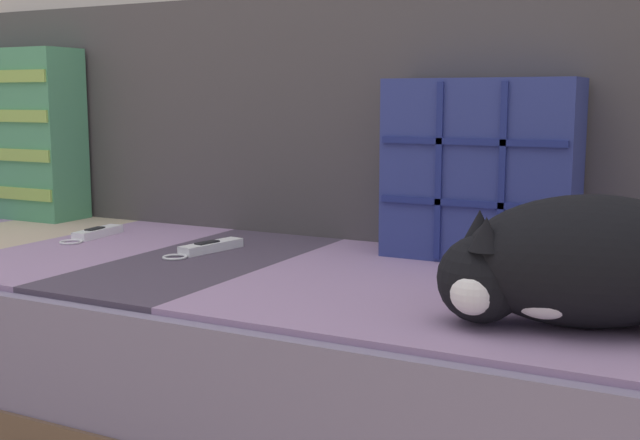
# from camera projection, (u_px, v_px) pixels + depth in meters

# --- Properties ---
(couch) EXTENTS (2.16, 0.83, 0.36)m
(couch) POSITION_uv_depth(u_px,v_px,m) (220.00, 344.00, 1.62)
(couch) COLOR brown
(couch) RESTS_ON ground_plane
(sofa_backrest) EXTENTS (2.12, 0.14, 0.54)m
(sofa_backrest) POSITION_uv_depth(u_px,v_px,m) (301.00, 116.00, 1.86)
(sofa_backrest) COLOR #474242
(sofa_backrest) RESTS_ON couch
(throw_pillow_quilted) EXTENTS (0.36, 0.14, 0.35)m
(throw_pillow_quilted) POSITION_uv_depth(u_px,v_px,m) (480.00, 170.00, 1.53)
(throw_pillow_quilted) COLOR navy
(throw_pillow_quilted) RESTS_ON couch
(throw_pillow_striped) EXTENTS (0.42, 0.14, 0.43)m
(throw_pillow_striped) POSITION_uv_depth(u_px,v_px,m) (11.00, 134.00, 2.10)
(throw_pillow_striped) COLOR #4C9366
(throw_pillow_striped) RESTS_ON couch
(sleeping_cat) EXTENTS (0.40, 0.32, 0.18)m
(sleeping_cat) POSITION_uv_depth(u_px,v_px,m) (575.00, 265.00, 1.09)
(sleeping_cat) COLOR black
(sleeping_cat) RESTS_ON couch
(game_remote_near) EXTENTS (0.06, 0.19, 0.02)m
(game_remote_near) POSITION_uv_depth(u_px,v_px,m) (96.00, 233.00, 1.80)
(game_remote_near) COLOR white
(game_remote_near) RESTS_ON couch
(game_remote_far) EXTENTS (0.08, 0.20, 0.02)m
(game_remote_far) POSITION_uv_depth(u_px,v_px,m) (208.00, 247.00, 1.63)
(game_remote_far) COLOR white
(game_remote_far) RESTS_ON couch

